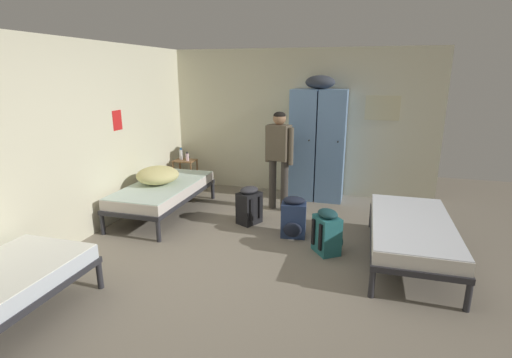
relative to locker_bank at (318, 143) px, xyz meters
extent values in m
plane|color=gray|center=(-0.39, -2.72, -0.97)|extent=(9.59, 9.59, 0.00)
cube|color=beige|center=(-0.39, 0.31, 0.29)|extent=(4.69, 0.06, 2.51)
cube|color=beige|center=(-2.70, -2.72, 0.29)|extent=(0.06, 6.00, 2.51)
cube|color=beige|center=(1.00, 0.28, 0.58)|extent=(0.55, 0.01, 0.40)
cube|color=red|center=(-2.67, -1.67, 0.48)|extent=(0.01, 0.20, 0.28)
cube|color=#6B93C6|center=(-0.23, 0.00, -0.04)|extent=(0.44, 0.52, 1.85)
cylinder|color=black|center=(-0.11, -0.27, 0.08)|extent=(0.02, 0.03, 0.02)
cube|color=#6B93C6|center=(0.23, 0.00, -0.04)|extent=(0.44, 0.52, 1.85)
cylinder|color=black|center=(0.35, -0.27, 0.08)|extent=(0.02, 0.03, 0.02)
ellipsoid|color=#333842|center=(0.00, 0.00, 0.99)|extent=(0.48, 0.36, 0.22)
cylinder|color=brown|center=(-2.55, -0.34, -0.69)|extent=(0.03, 0.03, 0.55)
cylinder|color=brown|center=(-2.20, -0.34, -0.69)|extent=(0.03, 0.03, 0.55)
cylinder|color=brown|center=(-2.55, -0.07, -0.69)|extent=(0.03, 0.03, 0.55)
cylinder|color=brown|center=(-2.20, -0.07, -0.69)|extent=(0.03, 0.03, 0.55)
cube|color=brown|center=(-2.37, -0.20, -0.78)|extent=(0.38, 0.30, 0.02)
cube|color=brown|center=(-2.37, -0.20, -0.41)|extent=(0.38, 0.30, 0.02)
cylinder|color=#28282D|center=(-2.54, -3.54, -0.83)|extent=(0.06, 0.06, 0.28)
cylinder|color=#28282D|center=(-1.70, -3.54, -0.83)|extent=(0.06, 0.06, 0.28)
cylinder|color=#28282D|center=(-2.54, -2.38, -0.83)|extent=(0.06, 0.06, 0.28)
cylinder|color=#28282D|center=(-1.70, -2.38, -0.83)|extent=(0.06, 0.06, 0.28)
cylinder|color=#28282D|center=(-2.54, -0.54, -0.83)|extent=(0.06, 0.06, 0.28)
cylinder|color=#28282D|center=(-1.70, -0.54, -0.83)|extent=(0.06, 0.06, 0.28)
cube|color=#28282D|center=(-2.12, -1.46, -0.66)|extent=(0.90, 1.90, 0.06)
cube|color=silver|center=(-2.12, -1.46, -0.56)|extent=(0.87, 1.84, 0.14)
cube|color=silver|center=(-2.12, -1.46, -0.48)|extent=(0.86, 1.82, 0.01)
cylinder|color=#28282D|center=(1.77, -1.11, -0.83)|extent=(0.06, 0.06, 0.28)
cylinder|color=#28282D|center=(0.93, -1.11, -0.83)|extent=(0.06, 0.06, 0.28)
cylinder|color=#28282D|center=(1.77, -2.95, -0.83)|extent=(0.06, 0.06, 0.28)
cylinder|color=#28282D|center=(0.93, -2.95, -0.83)|extent=(0.06, 0.06, 0.28)
cube|color=#28282D|center=(1.35, -2.03, -0.66)|extent=(0.90, 1.90, 0.06)
cube|color=silver|center=(1.35, -2.03, -0.56)|extent=(0.87, 1.84, 0.14)
cube|color=silver|center=(1.35, -2.03, -0.48)|extent=(0.86, 1.82, 0.01)
ellipsoid|color=#D1C67F|center=(-2.20, -1.46, -0.35)|extent=(0.62, 0.65, 0.26)
cylinder|color=#3D3833|center=(-0.39, -0.78, -0.57)|extent=(0.12, 0.12, 0.80)
cylinder|color=#3D3833|center=(-0.60, -0.71, -0.57)|extent=(0.12, 0.12, 0.80)
cube|color=brown|center=(-0.50, -0.74, 0.11)|extent=(0.38, 0.28, 0.55)
cylinder|color=brown|center=(-0.30, -0.80, 0.07)|extent=(0.08, 0.08, 0.57)
cylinder|color=brown|center=(-0.69, -0.68, 0.07)|extent=(0.08, 0.08, 0.57)
sphere|color=#936B4C|center=(-0.50, -0.74, 0.47)|extent=(0.20, 0.20, 0.20)
ellipsoid|color=black|center=(-0.50, -0.74, 0.52)|extent=(0.19, 0.19, 0.11)
cylinder|color=white|center=(-2.45, -0.18, -0.31)|extent=(0.07, 0.07, 0.18)
cylinder|color=#2666B2|center=(-2.45, -0.18, -0.20)|extent=(0.04, 0.04, 0.03)
cylinder|color=beige|center=(-2.30, -0.24, -0.33)|extent=(0.06, 0.06, 0.13)
cylinder|color=black|center=(-2.30, -0.24, -0.25)|extent=(0.03, 0.03, 0.03)
cube|color=#23666B|center=(0.40, -2.10, -0.74)|extent=(0.38, 0.40, 0.46)
ellipsoid|color=#193D42|center=(0.53, -2.01, -0.82)|extent=(0.20, 0.24, 0.20)
ellipsoid|color=#193D42|center=(0.40, -2.10, -0.47)|extent=(0.34, 0.36, 0.10)
cube|color=black|center=(0.35, -2.25, -0.72)|extent=(0.05, 0.05, 0.32)
cube|color=black|center=(0.24, -2.10, -0.72)|extent=(0.05, 0.05, 0.32)
cube|color=black|center=(-0.77, -1.44, -0.74)|extent=(0.36, 0.40, 0.46)
ellipsoid|color=#2D2D33|center=(-0.90, -1.37, -0.82)|extent=(0.18, 0.25, 0.20)
ellipsoid|color=#2D2D33|center=(-0.77, -1.44, -0.47)|extent=(0.33, 0.36, 0.10)
cube|color=black|center=(-0.61, -1.43, -0.72)|extent=(0.04, 0.06, 0.32)
cube|color=black|center=(-0.69, -1.58, -0.72)|extent=(0.04, 0.06, 0.32)
cube|color=navy|center=(-0.07, -1.72, -0.74)|extent=(0.35, 0.27, 0.46)
ellipsoid|color=black|center=(-0.05, -1.87, -0.82)|extent=(0.25, 0.11, 0.20)
ellipsoid|color=black|center=(-0.07, -1.72, -0.47)|extent=(0.31, 0.25, 0.10)
cube|color=black|center=(-0.17, -1.60, -0.72)|extent=(0.05, 0.03, 0.32)
cube|color=black|center=(0.00, -1.58, -0.72)|extent=(0.05, 0.03, 0.32)
camera|label=1|loc=(0.77, -6.45, 1.14)|focal=27.08mm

